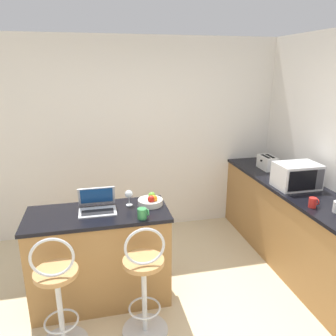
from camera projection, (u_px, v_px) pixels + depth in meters
name	position (u px, v px, depth m)	size (l,w,h in m)	color
wall_back	(134.00, 138.00, 4.38)	(12.00, 0.06, 2.60)	silver
breakfast_bar	(101.00, 257.00, 3.15)	(1.31, 0.58, 0.93)	#9E703D
counter_right	(299.00, 229.00, 3.68)	(0.62, 2.76, 0.93)	#9E703D
bar_stool_near	(58.00, 296.00, 2.56)	(0.40, 0.40, 1.05)	silver
bar_stool_far	(144.00, 284.00, 2.71)	(0.40, 0.40, 1.05)	silver
laptop	(97.00, 205.00, 3.05)	(0.34, 0.28, 0.21)	#B7BABF
microwave	(297.00, 176.00, 3.60)	(0.46, 0.33, 0.28)	silver
toaster	(267.00, 163.00, 4.27)	(0.18, 0.28, 0.18)	silver
mug_red	(313.00, 202.00, 3.11)	(0.09, 0.07, 0.10)	red
fruit_bowl	(151.00, 201.00, 3.17)	(0.24, 0.24, 0.11)	silver
wine_glass_short	(129.00, 195.00, 3.14)	(0.08, 0.08, 0.15)	silver
mug_green	(142.00, 213.00, 2.88)	(0.10, 0.08, 0.09)	#338447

